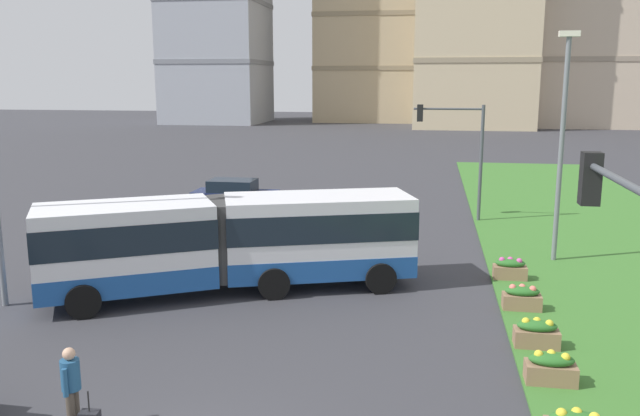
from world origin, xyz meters
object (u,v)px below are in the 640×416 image
articulated_bus (232,241)px  flower_planter_3 (522,298)px  pedestrian_crossing (71,384)px  streetlight_median (562,138)px  flower_planter_2 (537,333)px  flower_planter_4 (510,269)px  traffic_light_near_right (628,316)px  car_navy_sedan (235,195)px  traffic_light_far_right (458,142)px  flower_planter_1 (551,368)px

articulated_bus → flower_planter_3: articulated_bus is taller
pedestrian_crossing → streetlight_median: 18.48m
flower_planter_3 → flower_planter_2: bearing=-90.0°
flower_planter_4 → traffic_light_near_right: 14.52m
car_navy_sedan → pedestrian_crossing: (3.46, -21.92, 0.25)m
pedestrian_crossing → flower_planter_3: 12.61m
flower_planter_2 → traffic_light_far_right: size_ratio=0.20×
pedestrian_crossing → flower_planter_1: pedestrian_crossing is taller
articulated_bus → flower_planter_3: size_ratio=10.65×
car_navy_sedan → flower_planter_1: bearing=-55.0°
flower_planter_4 → streetlight_median: size_ratio=0.13×
flower_planter_2 → flower_planter_3: size_ratio=1.00×
flower_planter_3 → streetlight_median: streetlight_median is taller
pedestrian_crossing → car_navy_sedan: bearing=99.0°
flower_planter_3 → streetlight_median: (1.90, 5.77, 4.21)m
pedestrian_crossing → flower_planter_4: pedestrian_crossing is taller
articulated_bus → pedestrian_crossing: (-0.46, -8.82, -0.65)m
flower_planter_4 → traffic_light_far_right: bearing=98.9°
traffic_light_near_right → flower_planter_4: bearing=88.4°
flower_planter_3 → traffic_light_near_right: size_ratio=0.20×
pedestrian_crossing → flower_planter_3: bearing=41.9°
articulated_bus → streetlight_median: (10.82, 5.36, 2.98)m
articulated_bus → car_navy_sedan: size_ratio=2.66×
flower_planter_2 → traffic_light_near_right: 9.00m
car_navy_sedan → traffic_light_far_right: 11.80m
flower_planter_1 → flower_planter_4: (0.00, 7.85, 0.00)m
flower_planter_1 → flower_planter_3: 4.82m
flower_planter_4 → traffic_light_near_right: (-0.40, -14.09, 3.49)m
flower_planter_2 → flower_planter_3: same height
car_navy_sedan → streetlight_median: bearing=-27.7°
streetlight_median → flower_planter_3: bearing=-108.2°
traffic_light_near_right → flower_planter_1: bearing=86.3°
car_navy_sedan → flower_planter_4: 16.58m
flower_planter_3 → traffic_light_far_right: traffic_light_far_right is taller
flower_planter_4 → flower_planter_2: bearing=-90.0°
flower_planter_4 → flower_planter_1: bearing=-90.0°
streetlight_median → flower_planter_2: bearing=-102.5°
flower_planter_4 → traffic_light_far_right: 10.21m
flower_planter_3 → traffic_light_near_right: (-0.40, -11.06, 3.49)m
flower_planter_4 → streetlight_median: 5.37m
articulated_bus → flower_planter_4: 9.38m
pedestrian_crossing → streetlight_median: size_ratio=0.21×
articulated_bus → streetlight_median: size_ratio=1.40×
car_navy_sedan → streetlight_median: (14.74, -7.74, 3.88)m
car_navy_sedan → traffic_light_near_right: size_ratio=0.78×
car_navy_sedan → streetlight_median: 17.09m
flower_planter_2 → flower_planter_3: 2.78m
traffic_light_far_right → flower_planter_2: bearing=-84.5°
flower_planter_2 → car_navy_sedan: bearing=128.2°
car_navy_sedan → traffic_light_far_right: bearing=-4.9°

